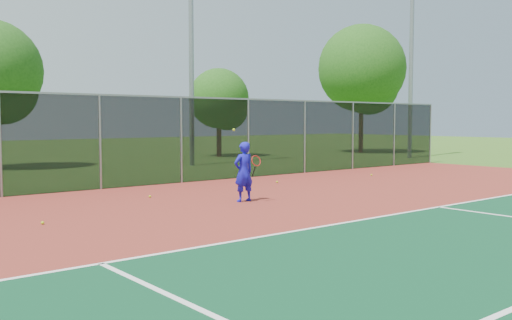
% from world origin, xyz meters
% --- Properties ---
extents(court_apron, '(30.00, 20.00, 0.02)m').
position_xyz_m(court_apron, '(0.00, 2.00, 0.01)').
color(court_apron, maroon).
rests_on(court_apron, ground).
extents(fence_back, '(30.00, 0.06, 3.03)m').
position_xyz_m(fence_back, '(0.00, 12.00, 1.56)').
color(fence_back, black).
rests_on(fence_back, court_apron).
extents(tennis_player, '(0.60, 0.61, 1.98)m').
position_xyz_m(tennis_player, '(-1.17, 6.93, 0.83)').
color(tennis_player, '#1614C0').
rests_on(tennis_player, court_apron).
extents(practice_ball_0, '(0.07, 0.07, 0.07)m').
position_xyz_m(practice_ball_0, '(-2.77, 9.21, 0.06)').
color(practice_ball_0, '#ADCD17').
rests_on(practice_ball_0, court_apron).
extents(practice_ball_1, '(0.07, 0.07, 0.07)m').
position_xyz_m(practice_ball_1, '(2.55, 9.80, 0.06)').
color(practice_ball_1, '#ADCD17').
rests_on(practice_ball_1, court_apron).
extents(practice_ball_2, '(0.07, 0.07, 0.07)m').
position_xyz_m(practice_ball_2, '(7.12, 9.35, 0.06)').
color(practice_ball_2, '#ADCD17').
rests_on(practice_ball_2, court_apron).
extents(practice_ball_3, '(0.07, 0.07, 0.07)m').
position_xyz_m(practice_ball_3, '(-6.56, 6.92, 0.06)').
color(practice_ball_3, '#ADCD17').
rests_on(practice_ball_3, court_apron).
extents(floodlight_n, '(0.90, 0.40, 13.44)m').
position_xyz_m(floodlight_n, '(4.62, 18.49, 7.51)').
color(floodlight_n, gray).
rests_on(floodlight_n, ground).
extents(floodlight_ne, '(0.90, 0.40, 13.44)m').
position_xyz_m(floodlight_ne, '(17.48, 15.04, 7.51)').
color(floodlight_ne, gray).
rests_on(floodlight_ne, ground).
extents(tree_back_mid, '(3.65, 3.65, 5.36)m').
position_xyz_m(tree_back_mid, '(9.67, 23.10, 3.36)').
color(tree_back_mid, '#3C2515').
rests_on(tree_back_mid, ground).
extents(tree_back_right, '(5.89, 5.89, 8.64)m').
position_xyz_m(tree_back_right, '(19.50, 20.30, 5.43)').
color(tree_back_right, '#3C2515').
rests_on(tree_back_right, ground).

